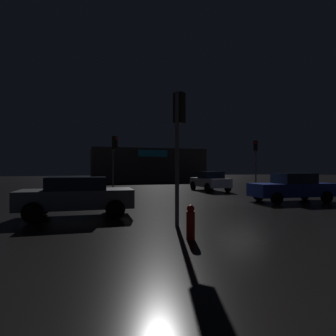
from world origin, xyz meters
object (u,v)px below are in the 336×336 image
(traffic_signal_opposite, at_px, (179,128))
(fire_hydrant, at_px, (191,222))
(car_crossing, at_px, (292,187))
(store_building, at_px, (146,165))
(car_near, at_px, (77,196))
(car_far, at_px, (210,181))
(traffic_signal_cross_left, at_px, (115,149))
(traffic_signal_cross_right, at_px, (256,153))

(traffic_signal_opposite, height_order, fire_hydrant, traffic_signal_opposite)
(traffic_signal_opposite, height_order, car_crossing, traffic_signal_opposite)
(store_building, bearing_deg, car_near, -107.03)
(fire_hydrant, bearing_deg, car_far, 62.67)
(car_near, bearing_deg, traffic_signal_opposite, -39.57)
(store_building, xyz_separation_m, traffic_signal_opposite, (-5.90, -32.08, 0.77))
(fire_hydrant, bearing_deg, car_near, 123.55)
(traffic_signal_cross_left, height_order, traffic_signal_cross_right, traffic_signal_cross_right)
(car_far, distance_m, car_crossing, 7.91)
(traffic_signal_opposite, relative_size, car_near, 1.02)
(store_building, relative_size, car_near, 3.86)
(traffic_signal_opposite, distance_m, traffic_signal_cross_left, 11.57)
(store_building, distance_m, traffic_signal_cross_left, 21.64)
(traffic_signal_cross_left, height_order, car_near, traffic_signal_cross_left)
(traffic_signal_cross_left, relative_size, car_crossing, 0.89)
(store_building, height_order, fire_hydrant, store_building)
(car_crossing, distance_m, fire_hydrant, 10.18)
(traffic_signal_cross_left, distance_m, car_far, 8.02)
(traffic_signal_cross_left, xyz_separation_m, car_crossing, (8.85, -7.36, -2.39))
(car_far, distance_m, fire_hydrant, 15.44)
(store_building, distance_m, car_crossing, 28.03)
(traffic_signal_cross_right, bearing_deg, car_near, -147.00)
(car_far, height_order, car_crossing, car_far)
(car_far, bearing_deg, traffic_signal_cross_left, -176.60)
(car_far, bearing_deg, car_crossing, -81.25)
(traffic_signal_cross_left, bearing_deg, car_near, -104.37)
(traffic_signal_cross_left, relative_size, car_far, 0.98)
(store_building, distance_m, fire_hydrant, 34.41)
(car_near, height_order, car_far, car_far)
(car_far, bearing_deg, traffic_signal_opposite, -119.58)
(traffic_signal_opposite, bearing_deg, car_crossing, 27.53)
(traffic_signal_cross_right, bearing_deg, car_far, 175.82)
(traffic_signal_cross_left, bearing_deg, store_building, 71.84)
(car_far, relative_size, car_crossing, 0.91)
(traffic_signal_opposite, distance_m, fire_hydrant, 3.17)
(car_crossing, xyz_separation_m, fire_hydrant, (-8.29, -5.89, -0.34))
(car_near, height_order, fire_hydrant, car_near)
(store_building, height_order, traffic_signal_cross_left, store_building)
(traffic_signal_opposite, height_order, car_far, traffic_signal_opposite)
(car_near, distance_m, car_far, 13.68)
(traffic_signal_cross_right, xyz_separation_m, car_near, (-14.02, -9.11, -2.36))
(car_near, bearing_deg, traffic_signal_cross_left, 75.63)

